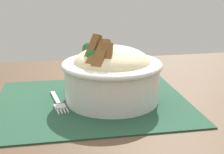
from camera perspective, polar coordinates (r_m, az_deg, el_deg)
name	(u,v)px	position (r m, az deg, el deg)	size (l,w,h in m)	color
table	(90,137)	(0.64, -4.15, -11.22)	(1.35, 0.80, 0.74)	#4C3826
placemat	(92,102)	(0.63, -3.78, -4.64)	(0.39, 0.32, 0.00)	#1E422D
bowl	(112,73)	(0.62, -0.07, 0.68)	(0.20, 0.20, 0.14)	silver
fork	(58,103)	(0.63, -10.08, -4.79)	(0.03, 0.12, 0.00)	silver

